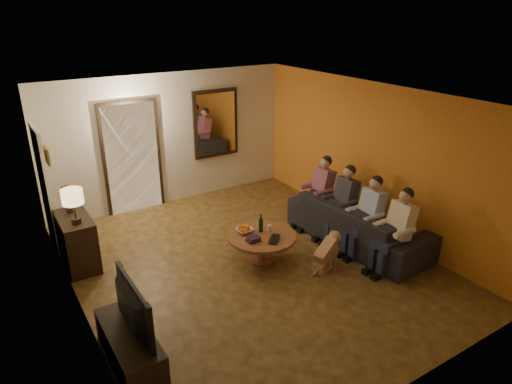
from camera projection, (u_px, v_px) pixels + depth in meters
floor at (250, 264)px, 7.16m from camera, size 5.00×6.00×0.01m
ceiling at (249, 98)px, 6.17m from camera, size 5.00×6.00×0.01m
back_wall at (170, 140)px, 9.01m from camera, size 5.00×0.02×2.60m
front_wall at (415, 286)px, 4.32m from camera, size 5.00×0.02×2.60m
left_wall at (71, 228)px, 5.43m from camera, size 0.02×6.00×2.60m
right_wall at (372, 158)px, 7.90m from camera, size 0.02×6.00×2.60m
orange_accent at (372, 159)px, 7.90m from camera, size 0.01×6.00×2.60m
kitchen_doorway at (132, 159)px, 8.69m from camera, size 1.00×0.06×2.10m
door_trim at (132, 159)px, 8.69m from camera, size 1.12×0.04×2.22m
fridge_glimpse at (146, 164)px, 8.88m from camera, size 0.45×0.03×1.70m
mirror_frame at (216, 124)px, 9.40m from camera, size 1.00×0.05×1.40m
mirror_glass at (216, 124)px, 9.37m from camera, size 0.86×0.02×1.26m
white_door at (45, 189)px, 7.35m from camera, size 0.06×0.85×2.04m
framed_art at (47, 156)px, 6.25m from camera, size 0.03×0.28×0.24m
art_canvas at (48, 156)px, 6.26m from camera, size 0.01×0.22×0.18m
dresser at (77, 242)px, 6.98m from camera, size 0.45×0.92×0.82m
table_lamp at (74, 206)px, 6.55m from camera, size 0.30×0.30×0.54m
flower_vase at (68, 199)px, 6.91m from camera, size 0.14×0.14×0.44m
tv_stand at (130, 347)px, 5.13m from camera, size 0.45×1.24×0.41m
tv at (125, 309)px, 4.94m from camera, size 1.05×0.14×0.61m
sofa at (358, 223)px, 7.67m from camera, size 2.58×1.16×0.74m
person_a at (397, 233)px, 6.83m from camera, size 0.60×0.40×1.20m
person_b at (368, 218)px, 7.30m from camera, size 0.60×0.40×1.20m
person_c at (342, 205)px, 7.77m from camera, size 0.60×0.40×1.20m
person_d at (320, 194)px, 8.24m from camera, size 0.60×0.40×1.20m
dog at (327, 252)px, 6.96m from camera, size 0.61×0.40×0.56m
coffee_table at (262, 247)px, 7.18m from camera, size 1.10×1.10×0.45m
bowl at (244, 230)px, 7.17m from camera, size 0.26×0.26×0.06m
oranges at (244, 226)px, 7.14m from camera, size 0.20×0.20×0.08m
wine_bottle at (261, 223)px, 7.14m from camera, size 0.07×0.07×0.31m
wine_glass at (269, 228)px, 7.21m from camera, size 0.06×0.06×0.10m
book_stack at (253, 239)px, 6.90m from camera, size 0.20×0.15×0.07m
laptop at (277, 240)px, 6.92m from camera, size 0.38×0.38×0.03m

